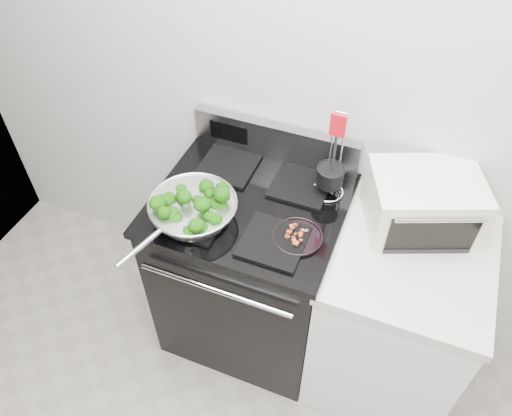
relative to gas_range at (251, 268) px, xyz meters
The scene contains 8 objects.
back_wall 0.97m from the gas_range, 48.22° to the left, with size 4.00×0.02×2.70m, color beige.
gas_range is the anchor object (origin of this frame).
counter 0.69m from the gas_range, ahead, with size 0.62×0.68×0.92m.
skillet 0.57m from the gas_range, 134.95° to the right, with size 0.36×0.55×0.08m.
broccoli_pile 0.59m from the gas_range, 135.22° to the right, with size 0.28×0.28×0.10m, color black, non-canonical shape.
bacon_plate 0.55m from the gas_range, 25.26° to the right, with size 0.20×0.20×0.04m.
utensil_holder 0.63m from the gas_range, 30.38° to the left, with size 0.13×0.13×0.41m.
toaster_oven 0.88m from the gas_range, 13.68° to the left, with size 0.50×0.45×0.24m.
Camera 1 is at (0.26, 0.07, 2.43)m, focal length 35.00 mm.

